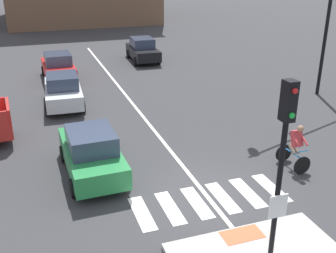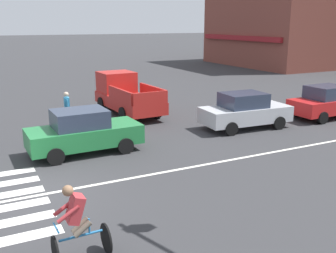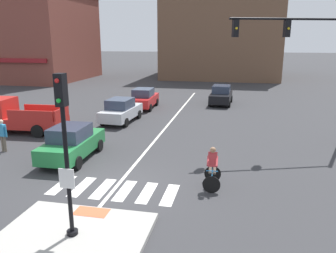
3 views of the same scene
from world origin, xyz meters
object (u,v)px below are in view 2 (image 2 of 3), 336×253
(pedestrian_at_curb_left, at_px, (67,107))
(car_red_westbound_distant, at_px, (328,102))
(cyclist, at_px, (77,222))
(car_silver_westbound_far, at_px, (245,111))
(car_green_westbound_near, at_px, (83,132))
(pickup_truck_red_cross_left, at_px, (125,95))

(pedestrian_at_curb_left, bearing_deg, car_red_westbound_distant, 72.26)
(cyclist, bearing_deg, car_red_westbound_distant, 115.02)
(car_red_westbound_distant, xyz_separation_m, pedestrian_at_curb_left, (-3.91, -12.23, 0.17))
(car_silver_westbound_far, xyz_separation_m, car_green_westbound_near, (0.20, -7.50, 0.00))
(car_green_westbound_near, distance_m, cyclist, 7.00)
(car_red_westbound_distant, relative_size, cyclist, 2.47)
(car_red_westbound_distant, distance_m, cyclist, 15.92)
(pickup_truck_red_cross_left, bearing_deg, cyclist, -24.56)
(car_silver_westbound_far, height_order, car_red_westbound_distant, same)
(car_red_westbound_distant, relative_size, pedestrian_at_curb_left, 2.48)
(car_red_westbound_distant, bearing_deg, cyclist, -64.98)
(car_green_westbound_near, height_order, cyclist, cyclist)
(car_green_westbound_near, xyz_separation_m, car_red_westbound_distant, (0.01, 12.51, 0.00))
(car_red_westbound_distant, height_order, pedestrian_at_curb_left, pedestrian_at_curb_left)
(car_silver_westbound_far, bearing_deg, pickup_truck_red_cross_left, -145.07)
(pickup_truck_red_cross_left, height_order, pedestrian_at_curb_left, pickup_truck_red_cross_left)
(car_green_westbound_near, relative_size, cyclist, 2.46)
(pickup_truck_red_cross_left, relative_size, cyclist, 3.09)
(car_green_westbound_near, relative_size, pickup_truck_red_cross_left, 0.80)
(cyclist, bearing_deg, pickup_truck_red_cross_left, 155.44)
(car_silver_westbound_far, height_order, pedestrian_at_curb_left, pedestrian_at_curb_left)
(car_silver_westbound_far, xyz_separation_m, pedestrian_at_curb_left, (-3.70, -7.22, 0.17))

